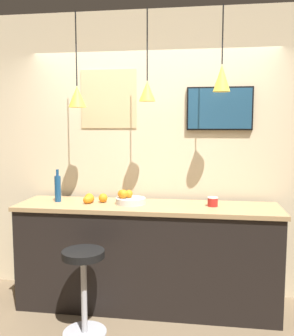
{
  "coord_description": "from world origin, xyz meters",
  "views": [
    {
      "loc": [
        0.5,
        -2.75,
        1.75
      ],
      "look_at": [
        0.0,
        0.68,
        1.35
      ],
      "focal_mm": 40.0,
      "sensor_mm": 36.0,
      "label": 1
    }
  ],
  "objects_px": {
    "juice_bottle": "(58,188)",
    "mounted_tv": "(220,109)",
    "bar_stool": "(84,277)",
    "fruit_bowl": "(129,199)",
    "spread_jar": "(213,202)"
  },
  "relations": [
    {
      "from": "juice_bottle",
      "to": "mounted_tv",
      "type": "height_order",
      "value": "mounted_tv"
    },
    {
      "from": "bar_stool",
      "to": "juice_bottle",
      "type": "height_order",
      "value": "juice_bottle"
    },
    {
      "from": "juice_bottle",
      "to": "fruit_bowl",
      "type": "bearing_deg",
      "value": -0.3
    },
    {
      "from": "juice_bottle",
      "to": "bar_stool",
      "type": "bearing_deg",
      "value": -53.18
    },
    {
      "from": "bar_stool",
      "to": "spread_jar",
      "type": "xyz_separation_m",
      "value": [
        1.06,
        0.59,
        0.55
      ]
    },
    {
      "from": "fruit_bowl",
      "to": "mounted_tv",
      "type": "relative_size",
      "value": 0.45
    },
    {
      "from": "spread_jar",
      "to": "bar_stool",
      "type": "bearing_deg",
      "value": -150.99
    },
    {
      "from": "bar_stool",
      "to": "spread_jar",
      "type": "distance_m",
      "value": 1.33
    },
    {
      "from": "fruit_bowl",
      "to": "mounted_tv",
      "type": "xyz_separation_m",
      "value": [
        0.85,
        0.34,
        0.87
      ]
    },
    {
      "from": "mounted_tv",
      "to": "juice_bottle",
      "type": "bearing_deg",
      "value": -167.91
    },
    {
      "from": "fruit_bowl",
      "to": "spread_jar",
      "type": "height_order",
      "value": "fruit_bowl"
    },
    {
      "from": "bar_stool",
      "to": "mounted_tv",
      "type": "distance_m",
      "value": 2.03
    },
    {
      "from": "spread_jar",
      "to": "fruit_bowl",
      "type": "bearing_deg",
      "value": -179.73
    },
    {
      "from": "fruit_bowl",
      "to": "juice_bottle",
      "type": "distance_m",
      "value": 0.72
    },
    {
      "from": "bar_stool",
      "to": "fruit_bowl",
      "type": "xyz_separation_m",
      "value": [
        0.27,
        0.58,
        0.55
      ]
    }
  ]
}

